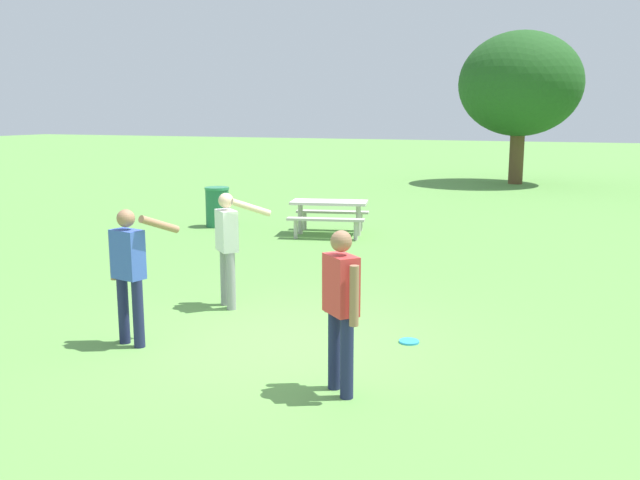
{
  "coord_description": "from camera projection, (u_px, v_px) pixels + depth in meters",
  "views": [
    {
      "loc": [
        3.37,
        -7.19,
        2.75
      ],
      "look_at": [
        -0.07,
        1.48,
        1.0
      ],
      "focal_mm": 38.51,
      "sensor_mm": 36.0,
      "label": 1
    }
  ],
  "objects": [
    {
      "name": "person_bystander",
      "position": [
        129.0,
        266.0,
        8.05
      ],
      "size": [
        0.72,
        0.65,
        1.64
      ],
      "color": "#1E234C",
      "rests_on": "ground"
    },
    {
      "name": "frisbee",
      "position": [
        409.0,
        342.0,
        8.3
      ],
      "size": [
        0.24,
        0.24,
        0.03
      ],
      "primitive_type": "cylinder",
      "color": "#2D9EDB",
      "rests_on": "ground"
    },
    {
      "name": "tree_tall_left",
      "position": [
        520.0,
        84.0,
        25.86
      ],
      "size": [
        4.61,
        4.61,
        5.74
      ],
      "color": "brown",
      "rests_on": "ground"
    },
    {
      "name": "ground_plane",
      "position": [
        280.0,
        342.0,
        8.3
      ],
      "size": [
        120.0,
        120.0,
        0.0
      ],
      "primitive_type": "plane",
      "color": "#609947"
    },
    {
      "name": "picnic_table_near",
      "position": [
        329.0,
        210.0,
        15.47
      ],
      "size": [
        1.98,
        1.77,
        0.77
      ],
      "color": "beige",
      "rests_on": "ground"
    },
    {
      "name": "person_thrower",
      "position": [
        228.0,
        241.0,
        9.63
      ],
      "size": [
        0.84,
        0.49,
        1.64
      ],
      "color": "gray",
      "rests_on": "ground"
    },
    {
      "name": "trash_can_beside_table",
      "position": [
        217.0,
        207.0,
        16.59
      ],
      "size": [
        0.59,
        0.59,
        0.96
      ],
      "color": "#237047",
      "rests_on": "ground"
    },
    {
      "name": "person_catcher",
      "position": [
        341.0,
        301.0,
        6.64
      ],
      "size": [
        0.48,
        0.44,
        1.64
      ],
      "color": "#1E234C",
      "rests_on": "ground"
    }
  ]
}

